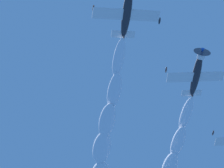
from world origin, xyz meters
The scene contains 2 objects.
airplane_lead centered at (-3.58, 3.30, 55.55)m, with size 6.68×7.01×2.71m.
airplane_left_wingman centered at (-16.74, 6.26, 56.85)m, with size 6.75×6.90×3.05m.
Camera 1 is at (21.99, 16.29, 1.81)m, focal length 83.11 mm.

